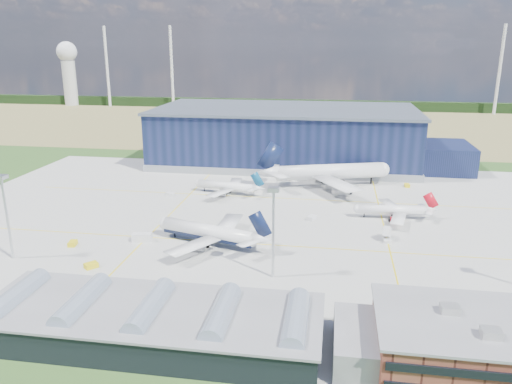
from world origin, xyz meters
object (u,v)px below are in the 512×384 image
object	(u,v)px
gse_tug_a	(73,243)
airstair	(387,235)
gse_tug_c	(407,185)
gse_van_c	(477,299)
light_mast_west	(5,203)
airliner_widebody	(331,164)
gse_cart_b	(170,194)
light_mast_center	(273,218)
gse_tug_b	(91,265)
hangar	(291,138)
ops_building	(509,347)
gse_van_a	(142,238)
airliner_navy	(208,224)
gse_cart_a	(312,218)
airliner_regional	(226,182)
car_b	(186,306)
airliner_red	(392,205)

from	to	relation	value
gse_tug_a	airstair	bearing A→B (deg)	1.43
gse_tug_c	gse_van_c	world-z (taller)	gse_van_c
light_mast_west	airstair	distance (m)	105.03
airliner_widebody	gse_cart_b	xyz separation A→B (m)	(-59.18, -23.60, -8.43)
light_mast_center	gse_tug_a	distance (m)	61.39
light_mast_west	gse_tug_b	world-z (taller)	light_mast_west
hangar	airstair	world-z (taller)	hangar
hangar	gse_van_c	bearing A→B (deg)	-67.74
ops_building	gse_van_a	world-z (taller)	ops_building
airliner_navy	airliner_widebody	xyz separation A→B (m)	(33.11, 67.16, 3.01)
light_mast_west	gse_cart_a	xyz separation A→B (m)	(77.26, 42.85, -14.70)
light_mast_west	gse_cart_b	distance (m)	67.26
airliner_regional	car_b	distance (m)	86.25
airliner_navy	airliner_red	world-z (taller)	airliner_navy
ops_building	gse_cart_a	bearing A→B (deg)	117.39
ops_building	gse_tug_a	world-z (taller)	ops_building
light_mast_west	gse_tug_b	bearing A→B (deg)	-5.53
airliner_widebody	airliner_regional	size ratio (longest dim) A/B	1.93
light_mast_west	airliner_navy	size ratio (longest dim) A/B	0.62
light_mast_center	gse_cart_b	distance (m)	78.64
airliner_regional	gse_van_c	distance (m)	103.36
hangar	gse_van_c	size ratio (longest dim) A/B	32.68
light_mast_center	airliner_widebody	distance (m)	86.12
airliner_navy	airliner_red	size ratio (longest dim) A/B	1.34
ops_building	airliner_red	size ratio (longest dim) A/B	1.65
hangar	gse_cart_b	xyz separation A→B (m)	(-39.67, -63.40, -10.96)
gse_tug_a	gse_cart_a	size ratio (longest dim) A/B	0.96
gse_van_c	car_b	size ratio (longest dim) A/B	1.39
airliner_red	gse_tug_b	size ratio (longest dim) A/B	8.64
gse_tug_b	gse_cart_b	distance (m)	63.68
light_mast_west	gse_van_c	bearing A→B (deg)	-2.79
gse_tug_a	light_mast_west	bearing A→B (deg)	-147.45
gse_cart_b	gse_van_c	distance (m)	114.72
light_mast_center	gse_van_c	xyz separation A→B (m)	(46.22, -5.66, -14.37)
gse_cart_a	gse_cart_b	size ratio (longest dim) A/B	1.12
airliner_regional	airstair	world-z (taller)	airliner_regional
gse_tug_c	airstair	xyz separation A→B (m)	(-13.14, -58.65, 0.82)
airliner_navy	gse_van_c	bearing A→B (deg)	177.80
airliner_navy	airliner_widebody	distance (m)	74.94
light_mast_west	car_b	world-z (taller)	light_mast_west
light_mast_center	gse_cart_a	xyz separation A→B (m)	(7.26, 42.85, -14.70)
hangar	airliner_widebody	size ratio (longest dim) A/B	2.60
airliner_red	airstair	xyz separation A→B (m)	(-3.06, -19.31, -3.06)
light_mast_center	gse_tug_a	xyz separation A→B (m)	(-58.63, 10.64, -14.76)
gse_tug_a	airliner_widebody	bearing A→B (deg)	35.79
airstair	car_b	bearing A→B (deg)	-120.14
hangar	gse_tug_a	xyz separation A→B (m)	(-51.44, -114.17, -10.94)
gse_tug_b	airstair	world-z (taller)	airstair
airliner_navy	gse_tug_b	bearing A→B (deg)	55.13
airliner_red	gse_van_a	world-z (taller)	airliner_red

